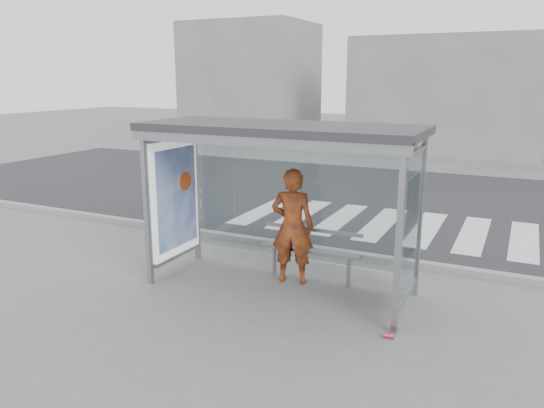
# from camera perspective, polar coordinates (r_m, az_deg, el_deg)

# --- Properties ---
(ground) EXTENTS (80.00, 80.00, 0.00)m
(ground) POSITION_cam_1_polar(r_m,az_deg,el_deg) (8.58, 0.77, -9.09)
(ground) COLOR #626260
(ground) RESTS_ON ground
(road) EXTENTS (30.00, 10.00, 0.01)m
(road) POSITION_cam_1_polar(r_m,az_deg,el_deg) (14.94, 12.16, 0.46)
(road) COLOR #232325
(road) RESTS_ON ground
(curb) EXTENTS (30.00, 0.18, 0.12)m
(curb) POSITION_cam_1_polar(r_m,az_deg,el_deg) (10.25, 5.39, -4.97)
(curb) COLOR gray
(curb) RESTS_ON ground
(crosswalk) EXTENTS (6.55, 3.00, 0.00)m
(crosswalk) POSITION_cam_1_polar(r_m,az_deg,el_deg) (12.47, 11.64, -2.10)
(crosswalk) COLOR silver
(crosswalk) RESTS_ON ground
(bus_shelter) EXTENTS (4.25, 1.65, 2.62)m
(bus_shelter) POSITION_cam_1_polar(r_m,az_deg,el_deg) (8.25, -1.35, 4.33)
(bus_shelter) COLOR gray
(bus_shelter) RESTS_ON ground
(building_left) EXTENTS (6.00, 5.00, 6.00)m
(building_left) POSITION_cam_1_polar(r_m,az_deg,el_deg) (28.50, -2.26, 12.90)
(building_left) COLOR slate
(building_left) RESTS_ON ground
(building_center) EXTENTS (8.00, 5.00, 5.00)m
(building_center) POSITION_cam_1_polar(r_m,az_deg,el_deg) (25.42, 18.49, 11.03)
(building_center) COLOR slate
(building_center) RESTS_ON ground
(person) EXTENTS (0.77, 0.59, 1.90)m
(person) POSITION_cam_1_polar(r_m,az_deg,el_deg) (8.57, 2.22, -2.40)
(person) COLOR #E24F15
(person) RESTS_ON ground
(bench) EXTENTS (1.70, 0.22, 0.88)m
(bench) POSITION_cam_1_polar(r_m,az_deg,el_deg) (8.79, 4.21, -4.94)
(bench) COLOR gray
(bench) RESTS_ON ground
(soda_can) EXTENTS (0.14, 0.09, 0.07)m
(soda_can) POSITION_cam_1_polar(r_m,az_deg,el_deg) (7.23, 12.45, -13.65)
(soda_can) COLOR #DD4169
(soda_can) RESTS_ON ground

